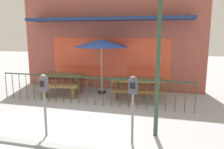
{
  "coord_description": "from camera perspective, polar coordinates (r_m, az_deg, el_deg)",
  "views": [
    {
      "loc": [
        2.51,
        -4.91,
        2.43
      ],
      "look_at": [
        0.64,
        2.4,
        1.01
      ],
      "focal_mm": 36.04,
      "sensor_mm": 36.0,
      "label": 1
    }
  ],
  "objects": [
    {
      "name": "parking_meter_far",
      "position": [
        5.4,
        -16.91,
        -3.5
      ],
      "size": [
        0.18,
        0.17,
        1.49
      ],
      "color": "slate",
      "rests_on": "ground"
    },
    {
      "name": "patio_fence_front",
      "position": [
        7.56,
        -5.46,
        -2.87
      ],
      "size": [
        6.69,
        0.04,
        0.97
      ],
      "color": "#1A402D",
      "rests_on": "ground"
    },
    {
      "name": "pub_storefront",
      "position": [
        9.84,
        -0.44,
        10.93
      ],
      "size": [
        7.94,
        1.44,
        4.95
      ],
      "color": "maroon",
      "rests_on": "ground"
    },
    {
      "name": "curb_edge",
      "position": [
        5.29,
        -16.62,
        -17.12
      ],
      "size": [
        11.11,
        0.2,
        0.11
      ],
      "primitive_type": "cube",
      "color": "gray",
      "rests_on": "ground"
    },
    {
      "name": "picnic_table_left",
      "position": [
        9.4,
        -12.66,
        -0.74
      ],
      "size": [
        1.88,
        1.47,
        0.79
      ],
      "color": "brown",
      "rests_on": "ground"
    },
    {
      "name": "patio_bench",
      "position": [
        8.59,
        -13.24,
        -3.61
      ],
      "size": [
        1.43,
        0.56,
        0.48
      ],
      "color": "#9C7746",
      "rests_on": "ground"
    },
    {
      "name": "ground",
      "position": [
        6.03,
        -11.95,
        -13.32
      ],
      "size": [
        40.0,
        40.0,
        0.0
      ],
      "primitive_type": "plane",
      "color": "#A6A6AA"
    },
    {
      "name": "parking_meter_near",
      "position": [
        4.85,
        5.33,
        -4.37
      ],
      "size": [
        0.18,
        0.17,
        1.52
      ],
      "color": "slate",
      "rests_on": "ground"
    },
    {
      "name": "patio_umbrella",
      "position": [
        8.87,
        -2.72,
        7.93
      ],
      "size": [
        2.12,
        2.12,
        2.17
      ],
      "color": "black",
      "rests_on": "ground"
    },
    {
      "name": "street_lamp",
      "position": [
        5.13,
        11.89,
        10.51
      ],
      "size": [
        0.28,
        0.28,
        3.69
      ],
      "color": "#2B4330",
      "rests_on": "ground"
    },
    {
      "name": "picnic_table_right",
      "position": [
        8.19,
        6.52,
        -2.22
      ],
      "size": [
        1.94,
        1.55,
        0.79
      ],
      "color": "brown",
      "rests_on": "ground"
    }
  ]
}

